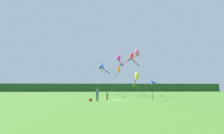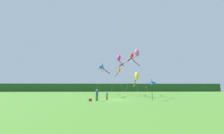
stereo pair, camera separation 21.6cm
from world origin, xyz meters
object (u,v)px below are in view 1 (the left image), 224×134
(kite_orange, at_px, (118,70))
(kite_rainbow, at_px, (135,54))
(kite_purple, at_px, (101,67))
(banner_flag_pole, at_px, (154,83))
(cooler_box, at_px, (91,100))
(kite_red, at_px, (132,57))
(kite_yellow, at_px, (136,77))
(kite_blue, at_px, (103,66))
(person_child, at_px, (107,96))
(kite_magenta, at_px, (119,58))
(person_adult, at_px, (97,94))

(kite_orange, height_order, kite_rainbow, kite_rainbow)
(kite_purple, bearing_deg, banner_flag_pole, -63.44)
(cooler_box, xyz_separation_m, kite_orange, (5.89, 16.63, 6.51))
(kite_orange, relative_size, kite_purple, 0.91)
(kite_rainbow, relative_size, kite_red, 0.94)
(kite_yellow, xyz_separation_m, kite_red, (0.24, 5.40, 5.63))
(banner_flag_pole, xyz_separation_m, kite_purple, (-9.20, 18.40, 5.08))
(kite_orange, height_order, kite_yellow, kite_orange)
(kite_rainbow, height_order, kite_blue, kite_rainbow)
(kite_blue, bearing_deg, kite_red, 32.26)
(person_child, distance_m, kite_yellow, 9.63)
(kite_red, bearing_deg, kite_magenta, 153.60)
(banner_flag_pole, xyz_separation_m, kite_magenta, (-4.29, 14.57, 6.89))
(cooler_box, height_order, kite_purple, kite_purple)
(kite_orange, xyz_separation_m, kite_red, (3.25, -3.24, 3.11))
(kite_purple, bearing_deg, kite_orange, -24.23)
(kite_red, bearing_deg, kite_purple, 146.29)
(banner_flag_pole, distance_m, kite_magenta, 16.68)
(kite_orange, relative_size, kite_yellow, 0.95)
(banner_flag_pole, bearing_deg, kite_magenta, 106.41)
(kite_rainbow, distance_m, kite_red, 5.79)
(kite_rainbow, relative_size, kite_magenta, 0.96)
(kite_purple, relative_size, kite_magenta, 0.80)
(kite_yellow, height_order, kite_purple, kite_purple)
(banner_flag_pole, height_order, kite_rainbow, kite_rainbow)
(kite_rainbow, bearing_deg, banner_flag_pole, -78.08)
(banner_flag_pole, bearing_deg, kite_blue, 136.06)
(person_child, bearing_deg, banner_flag_pole, -8.74)
(kite_purple, bearing_deg, kite_blue, -86.20)
(person_adult, relative_size, kite_magenta, 0.17)
(cooler_box, distance_m, kite_magenta, 18.70)
(person_adult, xyz_separation_m, kite_yellow, (7.91, 7.77, 3.19))
(kite_red, xyz_separation_m, kite_blue, (-7.50, -4.73, -3.12))
(kite_yellow, relative_size, kite_red, 0.75)
(kite_orange, height_order, kite_magenta, kite_magenta)
(kite_orange, relative_size, kite_rainbow, 0.76)
(kite_orange, relative_size, kite_blue, 1.04)
(kite_orange, relative_size, kite_magenta, 0.73)
(person_child, xyz_separation_m, kite_rainbow, (6.07, 6.05, 8.40))
(person_adult, distance_m, kite_purple, 19.85)
(kite_orange, bearing_deg, kite_magenta, -90.87)
(kite_yellow, distance_m, kite_purple, 13.94)
(kite_orange, bearing_deg, kite_blue, -118.10)
(kite_orange, height_order, kite_red, kite_red)
(kite_magenta, distance_m, kite_blue, 8.20)
(kite_yellow, distance_m, kite_red, 7.80)
(person_child, height_order, kite_red, kite_red)
(cooler_box, height_order, banner_flag_pole, banner_flag_pole)
(kite_orange, xyz_separation_m, kite_purple, (-4.93, 2.22, 1.15))
(kite_purple, xyz_separation_m, kite_red, (8.18, -5.46, 1.96))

